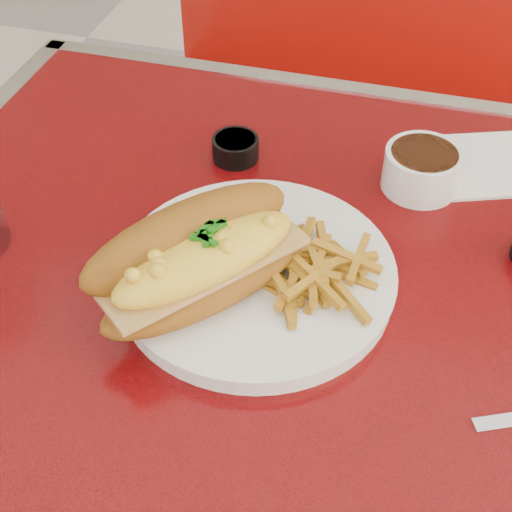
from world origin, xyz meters
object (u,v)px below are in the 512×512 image
(booth_bench_far, at_px, (410,187))
(sauce_cup_left, at_px, (235,147))
(mac_hoagie, at_px, (200,258))
(fork, at_px, (299,252))
(dinner_plate, at_px, (256,275))
(gravy_ramekin, at_px, (422,168))
(diner_table, at_px, (370,380))

(booth_bench_far, height_order, sauce_cup_left, booth_bench_far)
(mac_hoagie, height_order, fork, mac_hoagie)
(dinner_plate, distance_m, gravy_ramekin, 0.26)
(diner_table, height_order, dinner_plate, dinner_plate)
(diner_table, xyz_separation_m, booth_bench_far, (0.00, 0.81, -0.32))
(gravy_ramekin, relative_size, sauce_cup_left, 1.77)
(fork, distance_m, sauce_cup_left, 0.21)
(fork, height_order, sauce_cup_left, sauce_cup_left)
(booth_bench_far, xyz_separation_m, dinner_plate, (-0.14, -0.84, 0.49))
(booth_bench_far, bearing_deg, fork, -97.26)
(dinner_plate, height_order, sauce_cup_left, sauce_cup_left)
(mac_hoagie, bearing_deg, fork, -7.45)
(diner_table, relative_size, sauce_cup_left, 17.61)
(dinner_plate, bearing_deg, diner_table, 10.20)
(diner_table, relative_size, dinner_plate, 3.67)
(diner_table, relative_size, mac_hoagie, 4.77)
(diner_table, relative_size, booth_bench_far, 1.03)
(mac_hoagie, bearing_deg, diner_table, -30.79)
(dinner_plate, relative_size, fork, 2.14)
(diner_table, bearing_deg, dinner_plate, -169.80)
(booth_bench_far, xyz_separation_m, gravy_ramekin, (0.01, -0.62, 0.51))
(sauce_cup_left, bearing_deg, mac_hoagie, -80.91)
(diner_table, height_order, booth_bench_far, booth_bench_far)
(booth_bench_far, bearing_deg, mac_hoagie, -101.96)
(sauce_cup_left, bearing_deg, dinner_plate, -67.60)
(diner_table, bearing_deg, mac_hoagie, -159.71)
(fork, xyz_separation_m, sauce_cup_left, (-0.13, 0.17, -0.00))
(diner_table, xyz_separation_m, mac_hoagie, (-0.19, -0.07, 0.23))
(dinner_plate, xyz_separation_m, fork, (0.04, 0.04, 0.01))
(booth_bench_far, height_order, mac_hoagie, booth_bench_far)
(mac_hoagie, bearing_deg, booth_bench_far, 26.96)
(diner_table, height_order, mac_hoagie, mac_hoagie)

